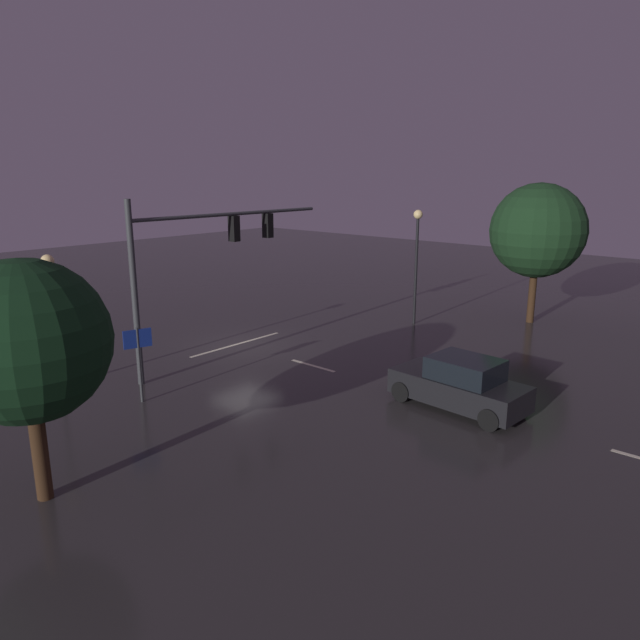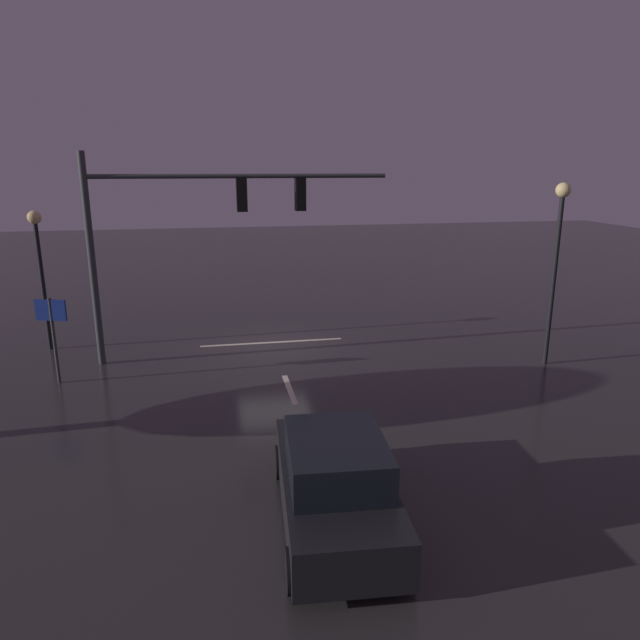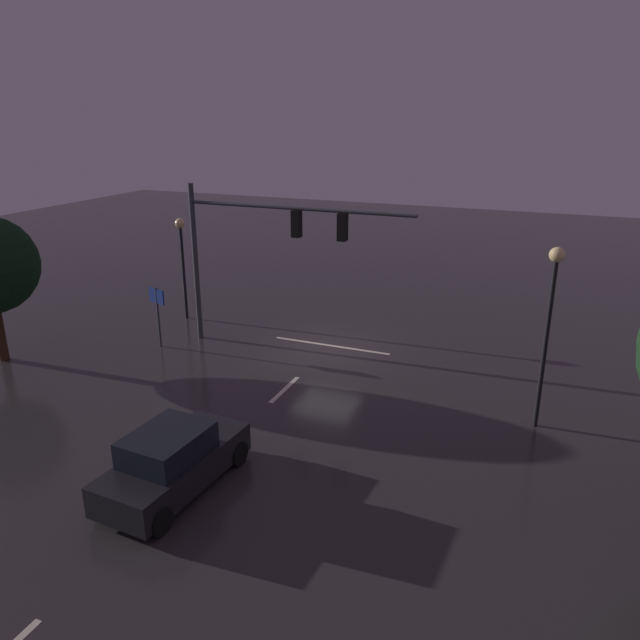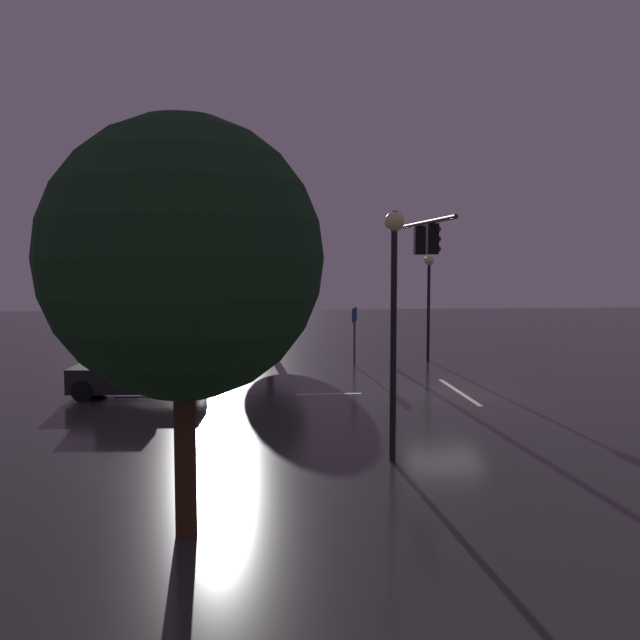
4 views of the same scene
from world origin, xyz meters
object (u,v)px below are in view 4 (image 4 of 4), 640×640
at_px(route_sign, 355,323).
at_px(tree_right_near, 270,274).
at_px(traffic_signal_assembly, 411,259).
at_px(street_lamp_right_kerb, 429,287).
at_px(car_approaching, 137,373).
at_px(tree_left_far, 182,259).
at_px(street_lamp_left_kerb, 394,290).

xyz_separation_m(route_sign, tree_right_near, (4.78, 3.47, 1.95)).
xyz_separation_m(traffic_signal_assembly, street_lamp_right_kerb, (5.03, -1.91, -1.22)).
xyz_separation_m(street_lamp_right_kerb, route_sign, (-1.05, 3.44, -1.49)).
height_order(car_approaching, route_sign, route_sign).
distance_m(route_sign, tree_left_far, 19.74).
distance_m(car_approaching, street_lamp_right_kerb, 13.95).
xyz_separation_m(street_lamp_left_kerb, route_sign, (14.69, -1.15, -2.05)).
distance_m(car_approaching, tree_right_near, 12.43).
bearing_deg(route_sign, street_lamp_left_kerb, 175.53).
relative_size(street_lamp_left_kerb, tree_right_near, 1.00).
height_order(street_lamp_left_kerb, street_lamp_right_kerb, street_lamp_left_kerb).
bearing_deg(car_approaching, tree_left_far, -167.68).
xyz_separation_m(traffic_signal_assembly, route_sign, (3.97, 1.53, -2.71)).
bearing_deg(traffic_signal_assembly, tree_right_near, 29.76).
relative_size(traffic_signal_assembly, car_approaching, 2.07).
bearing_deg(traffic_signal_assembly, street_lamp_left_kerb, 165.97).
relative_size(route_sign, tree_left_far, 0.37).
height_order(traffic_signal_assembly, car_approaching, traffic_signal_assembly).
height_order(car_approaching, street_lamp_right_kerb, street_lamp_right_kerb).
xyz_separation_m(street_lamp_left_kerb, street_lamp_right_kerb, (15.74, -4.59, -0.56)).
height_order(street_lamp_left_kerb, tree_right_near, tree_right_near).
xyz_separation_m(traffic_signal_assembly, street_lamp_left_kerb, (-10.71, 2.68, -0.66)).
height_order(street_lamp_right_kerb, tree_left_far, tree_left_far).
bearing_deg(street_lamp_right_kerb, traffic_signal_assembly, 159.15).
relative_size(street_lamp_left_kerb, route_sign, 2.23).
bearing_deg(street_lamp_right_kerb, tree_right_near, 61.71).
bearing_deg(tree_left_far, traffic_signal_assembly, -25.01).
height_order(car_approaching, tree_left_far, tree_left_far).
bearing_deg(tree_left_far, route_sign, -15.99).
height_order(route_sign, tree_right_near, tree_right_near).
xyz_separation_m(route_sign, tree_left_far, (-18.79, 5.38, 2.75)).
bearing_deg(tree_right_near, tree_left_far, 175.37).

